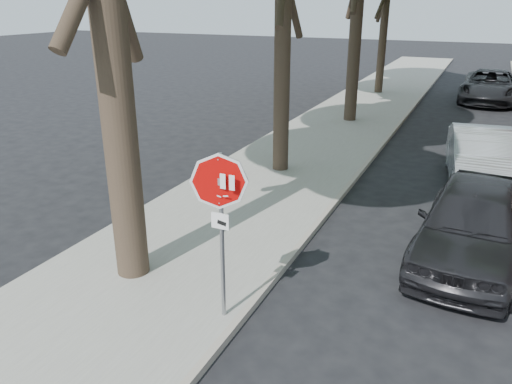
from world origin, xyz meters
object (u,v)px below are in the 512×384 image
(car_b, at_px, (481,157))
(car_d, at_px, (490,86))
(stop_sign, at_px, (220,206))
(car_a, at_px, (472,223))

(car_b, distance_m, car_d, 12.69)
(stop_sign, relative_size, car_a, 0.58)
(stop_sign, distance_m, car_b, 9.17)
(stop_sign, height_order, car_b, stop_sign)
(car_a, relative_size, car_d, 0.82)
(car_b, height_order, car_d, car_d)
(car_a, xyz_separation_m, car_b, (0.00, 4.74, -0.05))
(car_b, bearing_deg, stop_sign, -118.67)
(car_a, bearing_deg, stop_sign, -127.12)
(car_a, height_order, car_d, car_a)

